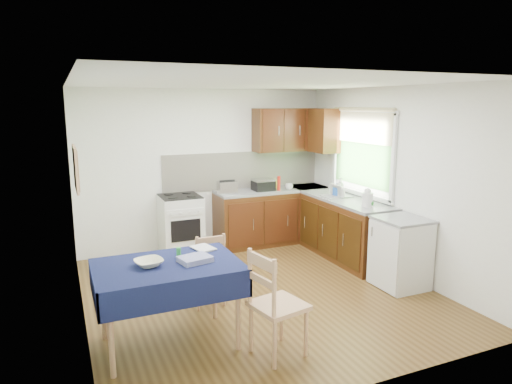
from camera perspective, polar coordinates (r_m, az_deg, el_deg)
name	(u,v)px	position (r m, az deg, el deg)	size (l,w,h in m)	color
floor	(258,292)	(5.73, 0.31, -12.35)	(4.20, 4.20, 0.00)	#492F13
ceiling	(259,83)	(5.27, 0.33, 13.48)	(4.00, 4.20, 0.02)	white
wall_back	(205,169)	(7.31, -6.36, 2.87)	(4.00, 0.02, 2.50)	white
wall_front	(370,239)	(3.60, 14.04, -5.77)	(4.00, 0.02, 2.50)	white
wall_left	(77,207)	(4.92, -21.50, -1.73)	(0.02, 4.20, 2.50)	white
wall_right	(394,181)	(6.43, 16.87, 1.36)	(0.02, 4.20, 2.50)	white
base_cabinets	(305,223)	(7.24, 6.14, -3.83)	(1.90, 2.30, 0.86)	#341709
worktop_back	(273,190)	(7.47, 2.10, 0.22)	(1.90, 0.60, 0.04)	slate
worktop_right	(346,200)	(6.82, 11.25, -1.02)	(0.60, 1.70, 0.04)	slate
worktop_corner	(307,187)	(7.77, 6.43, 0.58)	(0.60, 0.60, 0.04)	slate
splashback	(243,170)	(7.52, -1.58, 2.77)	(2.70, 0.02, 0.60)	beige
upper_cabinets	(299,130)	(7.57, 5.43, 7.72)	(1.20, 0.85, 0.70)	#341709
stove	(181,225)	(7.05, -9.39, -4.08)	(0.60, 0.61, 0.92)	silver
window	(362,147)	(6.90, 13.11, 5.53)	(0.04, 1.48, 1.26)	#2F5E26
fridge	(401,253)	(6.02, 17.64, -7.25)	(0.58, 0.60, 0.89)	silver
corkboard	(76,168)	(5.16, -21.58, 2.75)	(0.04, 0.62, 0.47)	tan
dining_table	(168,275)	(4.39, -10.98, -10.12)	(1.33, 0.90, 0.81)	#0D0E36
chair_far	(208,267)	(5.26, -6.04, -9.29)	(0.38, 0.38, 0.86)	tan
chair_near	(274,301)	(4.20, 2.27, -13.47)	(0.52, 0.52, 1.00)	tan
toaster	(227,188)	(7.04, -3.61, 0.55)	(0.29, 0.18, 0.22)	#B5B6BA
sandwich_press	(263,185)	(7.34, 0.91, 0.93)	(0.32, 0.28, 0.19)	black
sauce_bottle	(279,183)	(7.33, 2.87, 1.10)	(0.05, 0.05, 0.23)	red
yellow_packet	(273,184)	(7.54, 2.10, 1.06)	(0.11, 0.08, 0.15)	yellow
dish_rack	(336,195)	(6.93, 10.02, -0.42)	(0.41, 0.31, 0.19)	gray
kettle	(367,198)	(6.34, 13.75, -0.78)	(0.15, 0.15, 0.25)	silver
cup	(289,187)	(7.42, 4.18, 0.68)	(0.13, 0.13, 0.10)	silver
soap_bottle_a	(340,187)	(6.92, 10.47, 0.58)	(0.11, 0.11, 0.29)	silver
soap_bottle_b	(337,190)	(6.94, 10.09, 0.28)	(0.09, 0.10, 0.21)	blue
soap_bottle_c	(370,201)	(6.35, 14.01, -1.12)	(0.12, 0.12, 0.15)	#278F2D
plate_bowl	(149,263)	(4.33, -13.26, -8.60)	(0.25, 0.25, 0.06)	#F4F0C7
book	(195,250)	(4.68, -7.59, -7.19)	(0.18, 0.25, 0.02)	white
spice_jar	(179,252)	(4.52, -9.64, -7.42)	(0.04, 0.04, 0.09)	green
tea_towel	(195,259)	(4.37, -7.63, -8.31)	(0.29, 0.23, 0.05)	navy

